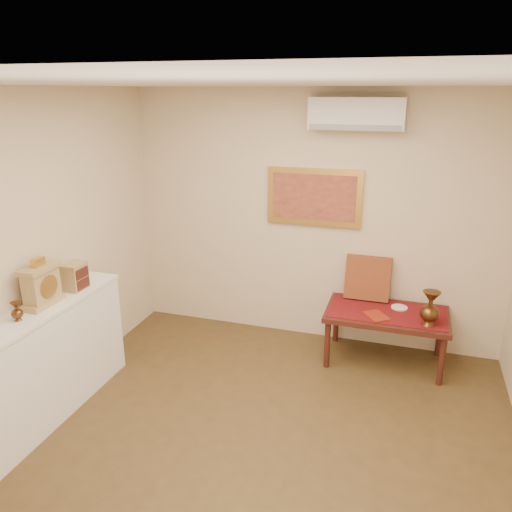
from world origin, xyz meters
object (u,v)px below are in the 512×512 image
at_px(wooden_chest, 75,276).
at_px(low_table, 387,318).
at_px(brass_urn_tall, 431,305).
at_px(display_ledge, 36,370).
at_px(mantel_clock, 42,285).

bearing_deg(wooden_chest, low_table, 26.15).
height_order(brass_urn_tall, low_table, brass_urn_tall).
bearing_deg(display_ledge, brass_urn_tall, 28.87).
height_order(mantel_clock, low_table, mantel_clock).
xyz_separation_m(brass_urn_tall, display_ledge, (-3.06, -1.69, -0.27)).
height_order(display_ledge, mantel_clock, mantel_clock).
bearing_deg(brass_urn_tall, wooden_chest, -159.94).
bearing_deg(display_ledge, wooden_chest, 86.93).
height_order(mantel_clock, wooden_chest, mantel_clock).
relative_size(brass_urn_tall, low_table, 0.34).
distance_m(mantel_clock, low_table, 3.23).
distance_m(mantel_clock, wooden_chest, 0.38).
xyz_separation_m(display_ledge, wooden_chest, (0.03, 0.58, 0.61)).
height_order(brass_urn_tall, mantel_clock, mantel_clock).
xyz_separation_m(brass_urn_tall, low_table, (-0.39, 0.19, -0.28)).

